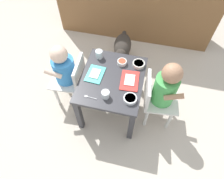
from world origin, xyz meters
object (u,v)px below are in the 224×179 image
object	(u,v)px
seated_child_left	(65,69)
water_cup_left	(99,55)
veggie_bowl_near	(122,62)
food_tray_right	(130,80)
cereal_bowl_right_side	(130,99)
seated_child_right	(164,89)
food_tray_left	(95,74)
spoon_by_left_tray	(89,97)
dining_table	(112,84)
water_cup_right	(106,95)
cereal_bowl_left_side	(139,64)
dog	(122,47)

from	to	relation	value
seated_child_left	water_cup_left	xyz separation A→B (m)	(0.25, 0.18, 0.06)
water_cup_left	veggie_bowl_near	distance (m)	0.21
food_tray_right	veggie_bowl_near	size ratio (longest dim) A/B	2.68
food_tray_right	cereal_bowl_right_side	bearing A→B (deg)	-78.67
water_cup_left	seated_child_right	bearing A→B (deg)	-19.90
food_tray_left	spoon_by_left_tray	world-z (taller)	food_tray_left
dining_table	water_cup_right	world-z (taller)	water_cup_right
food_tray_right	cereal_bowl_left_side	size ratio (longest dim) A/B	2.07
food_tray_left	spoon_by_left_tray	distance (m)	0.23
dining_table	food_tray_left	distance (m)	0.17
dining_table	cereal_bowl_right_side	distance (m)	0.26
water_cup_left	veggie_bowl_near	size ratio (longest dim) A/B	0.90
seated_child_left	food_tray_left	xyz separation A→B (m)	(0.27, -0.02, 0.03)
dog	food_tray_right	size ratio (longest dim) A/B	2.11
seated_child_left	water_cup_right	xyz separation A→B (m)	(0.41, -0.21, 0.05)
water_cup_right	spoon_by_left_tray	xyz separation A→B (m)	(-0.12, -0.04, -0.02)
seated_child_left	cereal_bowl_right_side	size ratio (longest dim) A/B	6.56
dog	cereal_bowl_right_side	world-z (taller)	cereal_bowl_right_side
veggie_bowl_near	cereal_bowl_left_side	size ratio (longest dim) A/B	0.77
seated_child_right	spoon_by_left_tray	distance (m)	0.58
seated_child_right	dog	bearing A→B (deg)	125.70
dog	cereal_bowl_left_side	distance (m)	0.54
veggie_bowl_near	cereal_bowl_left_side	world-z (taller)	veggie_bowl_near
dog	water_cup_right	xyz separation A→B (m)	(0.03, -0.80, 0.25)
dog	food_tray_left	world-z (taller)	food_tray_left
cereal_bowl_right_side	dining_table	bearing A→B (deg)	136.46
veggie_bowl_near	spoon_by_left_tray	world-z (taller)	veggie_bowl_near
seated_child_left	cereal_bowl_left_side	world-z (taller)	seated_child_left
seated_child_left	dining_table	bearing A→B (deg)	-3.29
seated_child_right	water_cup_left	world-z (taller)	seated_child_right
cereal_bowl_left_side	spoon_by_left_tray	distance (m)	0.51
cereal_bowl_left_side	water_cup_left	bearing A→B (deg)	177.44
cereal_bowl_right_side	spoon_by_left_tray	distance (m)	0.30
food_tray_left	cereal_bowl_left_side	xyz separation A→B (m)	(0.33, 0.18, 0.01)
water_cup_left	spoon_by_left_tray	bearing A→B (deg)	-84.45
cereal_bowl_right_side	spoon_by_left_tray	bearing A→B (deg)	-170.78
dining_table	veggie_bowl_near	bearing A→B (deg)	75.70
dog	dining_table	bearing A→B (deg)	-86.75
seated_child_right	veggie_bowl_near	distance (m)	0.41
dining_table	water_cup_left	bearing A→B (deg)	128.65
dog	cereal_bowl_left_side	world-z (taller)	cereal_bowl_left_side
seated_child_left	veggie_bowl_near	bearing A→B (deg)	18.23
dog	cereal_bowl_right_side	bearing A→B (deg)	-74.93
water_cup_left	spoon_by_left_tray	world-z (taller)	water_cup_left
food_tray_right	water_cup_left	bearing A→B (deg)	147.18
dining_table	cereal_bowl_left_side	bearing A→B (deg)	45.73
seated_child_right	dining_table	bearing A→B (deg)	179.29
food_tray_left	food_tray_right	world-z (taller)	same
seated_child_left	cereal_bowl_left_side	distance (m)	0.62
water_cup_right	cereal_bowl_left_side	bearing A→B (deg)	62.89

